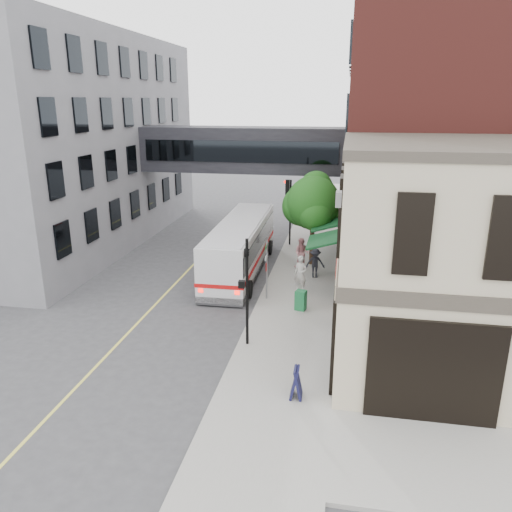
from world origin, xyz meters
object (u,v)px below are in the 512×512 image
at_px(pedestrian_a, 300,274).
at_px(pedestrian_c, 315,263).
at_px(pedestrian_b, 302,253).
at_px(bus, 240,245).
at_px(newspaper_box, 301,300).
at_px(sandwich_board, 296,383).

bearing_deg(pedestrian_a, pedestrian_c, 92.50).
distance_m(pedestrian_a, pedestrian_b, 3.86).
bearing_deg(bus, pedestrian_a, -37.86).
height_order(pedestrian_c, newspaper_box, pedestrian_c).
xyz_separation_m(bus, pedestrian_b, (3.53, 0.88, -0.60)).
bearing_deg(pedestrian_b, newspaper_box, -77.72).
bearing_deg(pedestrian_c, pedestrian_a, -116.56).
relative_size(pedestrian_c, newspaper_box, 1.73).
bearing_deg(bus, sandwich_board, -69.99).
bearing_deg(pedestrian_b, pedestrian_c, -51.76).
distance_m(pedestrian_c, newspaper_box, 4.76).
bearing_deg(bus, pedestrian_b, 14.05).
bearing_deg(pedestrian_c, bus, 159.99).
height_order(pedestrian_b, pedestrian_c, pedestrian_b).
xyz_separation_m(pedestrian_a, pedestrian_b, (-0.29, 3.85, -0.05)).
bearing_deg(pedestrian_a, newspaper_box, -67.03).
relative_size(pedestrian_a, pedestrian_b, 1.06).
relative_size(pedestrian_a, sandwich_board, 1.79).
xyz_separation_m(pedestrian_b, newspaper_box, (0.54, -6.22, -0.43)).
height_order(pedestrian_a, pedestrian_b, pedestrian_a).
relative_size(bus, pedestrian_b, 6.04).
bearing_deg(bus, newspaper_box, -52.64).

